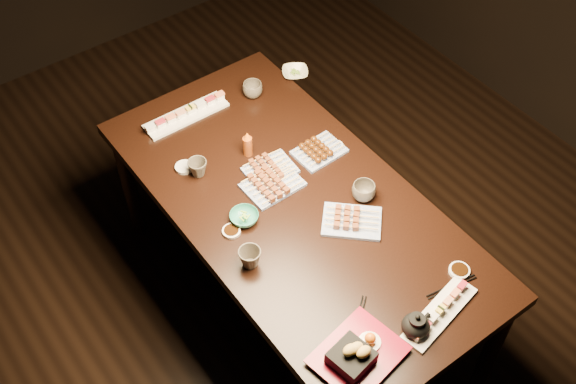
# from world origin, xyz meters

# --- Properties ---
(ground) EXTENTS (5.00, 5.00, 0.00)m
(ground) POSITION_xyz_m (0.00, 0.00, 0.00)
(ground) COLOR black
(ground) RESTS_ON ground
(dining_table) EXTENTS (1.18, 1.92, 0.75)m
(dining_table) POSITION_xyz_m (0.05, 0.10, 0.38)
(dining_table) COLOR black
(dining_table) RESTS_ON ground
(sushi_platter_near) EXTENTS (0.37, 0.16, 0.04)m
(sushi_platter_near) POSITION_xyz_m (0.16, -0.64, 0.77)
(sushi_platter_near) COLOR white
(sushi_platter_near) RESTS_ON dining_table
(sushi_platter_far) EXTENTS (0.40, 0.11, 0.05)m
(sushi_platter_far) POSITION_xyz_m (-0.04, 0.81, 0.77)
(sushi_platter_far) COLOR white
(sushi_platter_far) RESTS_ON dining_table
(yakitori_plate_center) EXTENTS (0.24, 0.18, 0.06)m
(yakitori_plate_center) POSITION_xyz_m (0.03, 0.23, 0.78)
(yakitori_plate_center) COLOR #828EB6
(yakitori_plate_center) RESTS_ON dining_table
(yakitori_plate_right) EXTENTS (0.29, 0.28, 0.06)m
(yakitori_plate_right) POSITION_xyz_m (0.17, -0.12, 0.78)
(yakitori_plate_right) COLOR #828EB6
(yakitori_plate_right) RESTS_ON dining_table
(yakitori_plate_left) EXTENTS (0.22, 0.17, 0.05)m
(yakitori_plate_left) POSITION_xyz_m (0.07, 0.30, 0.78)
(yakitori_plate_left) COLOR #828EB6
(yakitori_plate_left) RESTS_ON dining_table
(tsukune_plate) EXTENTS (0.22, 0.16, 0.05)m
(tsukune_plate) POSITION_xyz_m (0.31, 0.26, 0.78)
(tsukune_plate) COLOR #828EB6
(tsukune_plate) RESTS_ON dining_table
(edamame_bowl_green) EXTENTS (0.13, 0.13, 0.04)m
(edamame_bowl_green) POSITION_xyz_m (-0.17, 0.14, 0.77)
(edamame_bowl_green) COLOR #297E68
(edamame_bowl_green) RESTS_ON dining_table
(edamame_bowl_cream) EXTENTS (0.17, 0.17, 0.03)m
(edamame_bowl_cream) POSITION_xyz_m (0.54, 0.75, 0.77)
(edamame_bowl_cream) COLOR beige
(edamame_bowl_cream) RESTS_ON dining_table
(tempura_tray) EXTENTS (0.34, 0.29, 0.11)m
(tempura_tray) POSITION_xyz_m (-0.19, -0.59, 0.81)
(tempura_tray) COLOR black
(tempura_tray) RESTS_ON dining_table
(teacup_near_left) EXTENTS (0.09, 0.09, 0.08)m
(teacup_near_left) POSITION_xyz_m (-0.27, -0.05, 0.79)
(teacup_near_left) COLOR #4A4239
(teacup_near_left) RESTS_ON dining_table
(teacup_mid_right) EXTENTS (0.10, 0.10, 0.08)m
(teacup_mid_right) POSITION_xyz_m (0.29, -0.05, 0.79)
(teacup_mid_right) COLOR #4A4239
(teacup_mid_right) RESTS_ON dining_table
(teacup_far_left) EXTENTS (0.09, 0.09, 0.08)m
(teacup_far_left) POSITION_xyz_m (-0.18, 0.47, 0.79)
(teacup_far_left) COLOR #4A4239
(teacup_far_left) RESTS_ON dining_table
(teacup_far_right) EXTENTS (0.09, 0.09, 0.07)m
(teacup_far_right) POSITION_xyz_m (0.29, 0.74, 0.79)
(teacup_far_right) COLOR #4A4239
(teacup_far_right) RESTS_ON dining_table
(teapot) EXTENTS (0.12, 0.12, 0.10)m
(teapot) POSITION_xyz_m (0.03, -0.63, 0.80)
(teapot) COLOR black
(teapot) RESTS_ON dining_table
(condiment_bottle) EXTENTS (0.05, 0.05, 0.13)m
(condiment_bottle) POSITION_xyz_m (0.05, 0.44, 0.81)
(condiment_bottle) COLOR #833711
(condiment_bottle) RESTS_ON dining_table
(sauce_dish_west) EXTENTS (0.08, 0.08, 0.01)m
(sauce_dish_west) POSITION_xyz_m (-0.24, 0.12, 0.76)
(sauce_dish_west) COLOR white
(sauce_dish_west) RESTS_ON dining_table
(sauce_dish_east) EXTENTS (0.08, 0.08, 0.01)m
(sauce_dish_east) POSITION_xyz_m (0.38, 0.25, 0.76)
(sauce_dish_east) COLOR white
(sauce_dish_east) RESTS_ON dining_table
(sauce_dish_se) EXTENTS (0.09, 0.09, 0.01)m
(sauce_dish_se) POSITION_xyz_m (0.35, -0.55, 0.76)
(sauce_dish_se) COLOR white
(sauce_dish_se) RESTS_ON dining_table
(sauce_dish_nw) EXTENTS (0.08, 0.08, 0.01)m
(sauce_dish_nw) POSITION_xyz_m (-0.21, 0.53, 0.76)
(sauce_dish_nw) COLOR white
(sauce_dish_nw) RESTS_ON dining_table
(chopsticks_near) EXTENTS (0.19, 0.15, 0.01)m
(chopsticks_near) POSITION_xyz_m (-0.10, -0.49, 0.75)
(chopsticks_near) COLOR black
(chopsticks_near) RESTS_ON dining_table
(chopsticks_se) EXTENTS (0.22, 0.06, 0.01)m
(chopsticks_se) POSITION_xyz_m (0.27, -0.58, 0.75)
(chopsticks_se) COLOR black
(chopsticks_se) RESTS_ON dining_table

